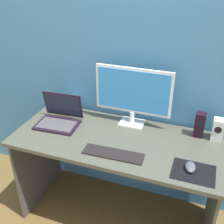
{
  "coord_description": "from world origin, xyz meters",
  "views": [
    {
      "loc": [
        0.51,
        -1.52,
        1.85
      ],
      "look_at": [
        -0.03,
        -0.02,
        0.97
      ],
      "focal_mm": 44.75,
      "sensor_mm": 36.0,
      "label": 1
    }
  ],
  "objects": [
    {
      "name": "laptop",
      "position": [
        -0.48,
        0.05,
        0.79
      ],
      "size": [
        0.32,
        0.27,
        0.22
      ],
      "color": "black",
      "rests_on": "desk"
    },
    {
      "name": "ground_plane",
      "position": [
        0.0,
        0.0,
        0.0
      ],
      "size": [
        8.0,
        8.0,
        0.0
      ],
      "primitive_type": "plane",
      "color": "brown"
    },
    {
      "name": "desk",
      "position": [
        0.0,
        0.0,
        0.6
      ],
      "size": [
        1.46,
        0.64,
        0.75
      ],
      "color": "#4B4D3F",
      "rests_on": "ground_plane"
    },
    {
      "name": "keyboard_external",
      "position": [
        0.03,
        -0.18,
        0.75
      ],
      "size": [
        0.4,
        0.12,
        0.01
      ],
      "primitive_type": "cube",
      "rotation": [
        0.0,
        0.0,
        0.04
      ],
      "color": "black",
      "rests_on": "desk"
    },
    {
      "name": "fishbowl",
      "position": [
        -0.5,
        0.23,
        0.82
      ],
      "size": [
        0.15,
        0.15,
        0.15
      ],
      "primitive_type": "sphere",
      "color": "silver",
      "rests_on": "desk"
    },
    {
      "name": "mouse",
      "position": [
        0.51,
        -0.16,
        0.77
      ],
      "size": [
        0.07,
        0.11,
        0.04
      ],
      "primitive_type": "ellipsoid",
      "rotation": [
        0.0,
        0.0,
        0.12
      ],
      "color": "#484F5B",
      "rests_on": "mousepad"
    },
    {
      "name": "monitor",
      "position": [
        0.04,
        0.23,
        1.0
      ],
      "size": [
        0.56,
        0.14,
        0.44
      ],
      "color": "white",
      "rests_on": "desk"
    },
    {
      "name": "speaker_near_monitor",
      "position": [
        0.52,
        0.23,
        0.84
      ],
      "size": [
        0.07,
        0.07,
        0.18
      ],
      "color": "black",
      "rests_on": "desk"
    },
    {
      "name": "speaker_right",
      "position": [
        0.64,
        0.23,
        0.83
      ],
      "size": [
        0.07,
        0.08,
        0.16
      ],
      "color": "silver",
      "rests_on": "desk"
    },
    {
      "name": "mousepad",
      "position": [
        0.53,
        -0.17,
        0.75
      ],
      "size": [
        0.25,
        0.2,
        0.0
      ],
      "primitive_type": "cube",
      "color": "black",
      "rests_on": "desk"
    },
    {
      "name": "wall_back",
      "position": [
        0.0,
        0.36,
        1.25
      ],
      "size": [
        6.0,
        0.04,
        2.5
      ],
      "primitive_type": "cube",
      "color": "teal",
      "rests_on": "ground_plane"
    }
  ]
}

